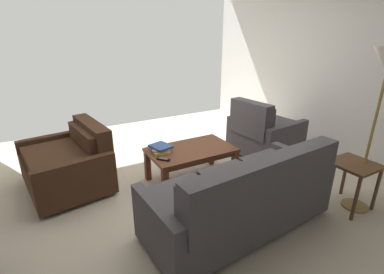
# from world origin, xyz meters

# --- Properties ---
(ground_plane) EXTENTS (5.25, 5.95, 0.01)m
(ground_plane) POSITION_xyz_m (0.00, 0.00, -0.00)
(ground_plane) COLOR beige
(wall_left) EXTENTS (0.12, 5.95, 2.88)m
(wall_left) POSITION_xyz_m (-2.62, 0.00, 1.44)
(wall_left) COLOR white
(wall_left) RESTS_ON ground
(sofa_main) EXTENTS (1.95, 0.93, 0.89)m
(sofa_main) POSITION_xyz_m (-0.10, 0.97, 0.38)
(sofa_main) COLOR black
(sofa_main) RESTS_ON ground
(loveseat_near) EXTENTS (1.04, 1.25, 0.80)m
(loveseat_near) POSITION_xyz_m (1.25, -0.76, 0.34)
(loveseat_near) COLOR black
(loveseat_near) RESTS_ON ground
(coffee_table) EXTENTS (1.09, 0.66, 0.45)m
(coffee_table) POSITION_xyz_m (-0.14, -0.16, 0.39)
(coffee_table) COLOR brown
(coffee_table) RESTS_ON ground
(end_table) EXTENTS (0.43, 0.43, 0.54)m
(end_table) POSITION_xyz_m (-1.38, 1.23, 0.44)
(end_table) COLOR brown
(end_table) RESTS_ON ground
(armchair_side) EXTENTS (0.98, 0.98, 0.92)m
(armchair_side) POSITION_xyz_m (-1.52, -0.31, 0.38)
(armchair_side) COLOR black
(armchair_side) RESTS_ON ground
(book_stack) EXTENTS (0.28, 0.31, 0.07)m
(book_stack) POSITION_xyz_m (0.23, -0.28, 0.49)
(book_stack) COLOR #E0CC4C
(book_stack) RESTS_ON coffee_table
(tv_remote) EXTENTS (0.13, 0.15, 0.02)m
(tv_remote) POSITION_xyz_m (0.31, -0.02, 0.46)
(tv_remote) COLOR black
(tv_remote) RESTS_ON coffee_table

